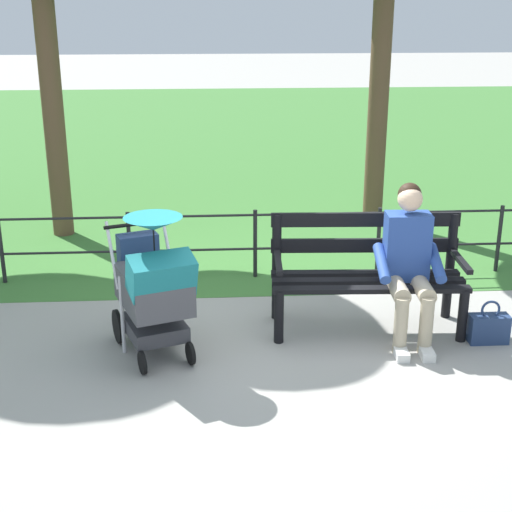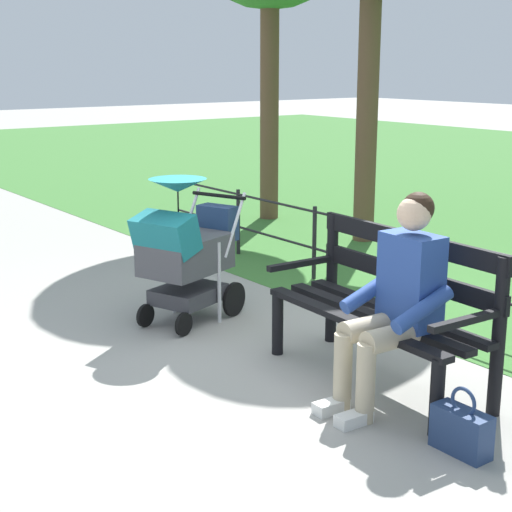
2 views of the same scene
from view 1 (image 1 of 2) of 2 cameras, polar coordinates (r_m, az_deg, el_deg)
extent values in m
plane|color=#9E9B93|center=(6.25, 0.71, -5.99)|extent=(60.00, 60.00, 0.00)
cube|color=#3D7533|center=(14.68, -1.93, 9.04)|extent=(40.00, 16.00, 0.01)
cube|color=black|center=(6.36, 8.40, -1.35)|extent=(1.60, 0.17, 0.04)
cube|color=black|center=(6.19, 8.66, -1.95)|extent=(1.60, 0.17, 0.04)
cube|color=black|center=(6.03, 8.93, -2.58)|extent=(1.60, 0.17, 0.04)
cube|color=black|center=(6.38, 8.36, 0.82)|extent=(1.60, 0.11, 0.12)
cube|color=black|center=(6.31, 8.46, 2.80)|extent=(1.60, 0.11, 0.12)
cylinder|color=black|center=(6.27, 15.64, -4.44)|extent=(0.08, 0.08, 0.45)
cylinder|color=black|center=(6.60, 14.71, -0.77)|extent=(0.08, 0.08, 0.95)
cube|color=black|center=(6.30, 15.49, -0.33)|extent=(0.08, 0.56, 0.04)
cylinder|color=black|center=(6.02, 1.77, -4.71)|extent=(0.08, 0.08, 0.45)
cylinder|color=black|center=(6.36, 1.59, -0.87)|extent=(0.08, 0.08, 0.95)
cube|color=black|center=(6.05, 1.72, -0.43)|extent=(0.08, 0.56, 0.04)
cylinder|color=tan|center=(6.08, 12.71, -2.44)|extent=(0.16, 0.41, 0.14)
cylinder|color=tan|center=(6.03, 10.86, -2.47)|extent=(0.16, 0.41, 0.14)
cylinder|color=tan|center=(5.99, 12.97, -5.24)|extent=(0.11, 0.11, 0.47)
cylinder|color=tan|center=(5.95, 11.09, -5.29)|extent=(0.11, 0.11, 0.47)
cube|color=silver|center=(6.01, 13.00, -7.29)|extent=(0.11, 0.22, 0.07)
cube|color=silver|center=(5.96, 11.12, -7.36)|extent=(0.11, 0.22, 0.07)
cube|color=#284793|center=(6.16, 11.54, 0.73)|extent=(0.37, 0.24, 0.56)
cylinder|color=#284793|center=(6.13, 13.71, -0.51)|extent=(0.11, 0.43, 0.23)
cylinder|color=#284793|center=(6.04, 9.67, -0.54)|extent=(0.11, 0.43, 0.23)
sphere|color=beige|center=(6.05, 11.79, 4.32)|extent=(0.20, 0.20, 0.20)
sphere|color=black|center=(6.07, 11.75, 4.67)|extent=(0.19, 0.19, 0.19)
cylinder|color=black|center=(6.26, -6.52, -4.69)|extent=(0.12, 0.27, 0.28)
cylinder|color=black|center=(6.15, -10.62, -5.35)|extent=(0.12, 0.27, 0.28)
cylinder|color=black|center=(5.75, -5.07, -7.49)|extent=(0.09, 0.18, 0.18)
cylinder|color=black|center=(5.66, -8.75, -8.13)|extent=(0.09, 0.18, 0.18)
cube|color=#38383D|center=(5.90, -7.81, -5.44)|extent=(0.57, 0.63, 0.12)
cylinder|color=silver|center=(6.01, -6.01, -3.81)|extent=(0.03, 0.03, 0.65)
cylinder|color=silver|center=(5.90, -10.28, -4.48)|extent=(0.03, 0.03, 0.65)
cube|color=#47474C|center=(5.76, -7.90, -2.54)|extent=(0.66, 0.80, 0.28)
cube|color=#19727A|center=(5.47, -7.30, -1.48)|extent=(0.55, 0.45, 0.33)
cylinder|color=black|center=(6.02, -9.24, 2.44)|extent=(0.50, 0.21, 0.03)
cylinder|color=silver|center=(6.05, -6.80, 0.65)|extent=(0.13, 0.29, 0.49)
cylinder|color=silver|center=(5.94, -11.03, 0.07)|extent=(0.13, 0.29, 0.49)
cone|color=#19727A|center=(5.50, -7.94, 2.48)|extent=(0.56, 0.56, 0.10)
cylinder|color=black|center=(5.55, -7.85, 0.70)|extent=(0.01, 0.01, 0.30)
cube|color=navy|center=(6.07, -9.08, 0.41)|extent=(0.36, 0.26, 0.28)
cube|color=navy|center=(6.34, 17.48, -5.37)|extent=(0.32, 0.14, 0.24)
torus|color=navy|center=(6.28, 17.64, -3.96)|extent=(0.16, 0.02, 0.16)
cylinder|color=black|center=(7.89, 18.22, 1.26)|extent=(0.04, 0.04, 0.70)
cylinder|color=black|center=(7.52, 9.41, 1.12)|extent=(0.04, 0.04, 0.70)
cylinder|color=black|center=(7.34, -0.06, 0.94)|extent=(0.04, 0.04, 0.70)
cylinder|color=black|center=(7.37, -9.72, 0.72)|extent=(0.04, 0.04, 0.70)
cylinder|color=black|center=(7.61, -19.04, 0.50)|extent=(0.04, 0.04, 0.70)
cylinder|color=black|center=(7.25, -0.06, 3.18)|extent=(7.43, 0.02, 0.02)
cylinder|color=black|center=(7.36, -0.06, 0.57)|extent=(7.43, 0.02, 0.02)
cylinder|color=brown|center=(9.09, 9.45, 12.29)|extent=(0.24, 0.24, 3.16)
cylinder|color=brown|center=(8.76, -15.40, 10.95)|extent=(0.24, 0.24, 2.97)
camera|label=2|loc=(5.18, 59.49, 2.06)|focal=54.81mm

